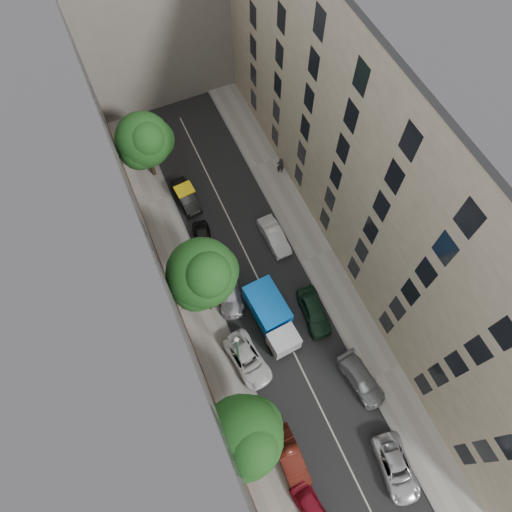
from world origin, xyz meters
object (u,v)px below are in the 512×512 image
tree_near (244,438)px  tarp_truck (272,317)px  car_left_3 (228,291)px  tree_far (145,142)px  car_right_0 (396,468)px  lamp_post (237,348)px  pedestrian (280,165)px  car_right_2 (314,311)px  car_left_2 (247,360)px  car_right_3 (274,236)px  car_left_1 (290,457)px  car_left_0 (313,511)px  car_right_1 (361,380)px  tree_mid (204,275)px  car_left_5 (186,196)px  car_left_4 (204,240)px

tree_near → tarp_truck: bearing=54.2°
car_left_3 → tree_far: 14.76m
car_right_0 → car_left_3: bearing=116.3°
lamp_post → pedestrian: bearing=55.0°
car_right_2 → tree_near: tree_near is taller
car_left_2 → car_left_3: (0.80, 5.78, 0.01)m
car_right_2 → car_right_3: car_right_2 is taller
car_left_1 → tree_near: tree_near is taller
car_left_0 → tree_near: bearing=105.4°
car_right_1 → tree_mid: bearing=121.9°
car_left_2 → car_left_5: (0.80, 15.97, 0.02)m
car_left_2 → car_right_2: 6.55m
car_right_1 → lamp_post: bearing=139.9°
car_left_0 → lamp_post: bearing=84.4°
car_left_5 → car_right_2: car_right_2 is taller
car_left_1 → car_left_3: size_ratio=0.94×
lamp_post → car_left_3: bearing=75.8°
car_right_2 → pedestrian: pedestrian is taller
car_left_1 → tree_far: 27.60m
car_right_0 → tree_mid: 18.75m
car_right_0 → car_right_3: (0.00, 19.98, 0.03)m
car_right_3 → pedestrian: size_ratio=2.21×
car_left_5 → car_left_4: bearing=-96.5°
car_left_3 → lamp_post: (-1.40, -5.54, 3.26)m
car_left_4 → car_left_2: bearing=-84.4°
car_right_0 → car_right_3: 19.98m
car_left_1 → car_left_4: bearing=88.6°
car_left_4 → car_left_5: 4.92m
tree_far → tree_near: bearing=-93.5°
car_left_3 → car_right_2: (5.60, -4.40, 0.08)m
car_left_3 → car_left_5: 10.19m
car_left_1 → tree_far: size_ratio=0.61×
car_left_0 → pedestrian: pedestrian is taller
car_left_0 → pedestrian: 28.25m
car_right_2 → tree_near: (-8.88, -6.85, 4.55)m
car_left_0 → pedestrian: (10.00, 26.42, 0.42)m
car_right_3 → car_left_1: bearing=-113.5°
car_left_4 → car_right_3: bearing=-11.0°
car_left_0 → car_left_3: size_ratio=0.83×
car_right_0 → lamp_post: size_ratio=0.76×
car_right_1 → car_left_2: bearing=139.1°
car_left_2 → car_left_4: size_ratio=1.24×
car_left_2 → car_left_4: bearing=78.8°
tree_mid → tree_far: tree_mid is taller
car_right_1 → car_right_0: bearing=-104.5°
car_left_5 → lamp_post: size_ratio=0.67×
car_left_3 → car_right_1: size_ratio=1.04×
tree_mid → car_right_2: bearing=-27.4°
car_right_0 → car_left_5: bearing=109.6°
car_left_1 → car_right_0: 7.34m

